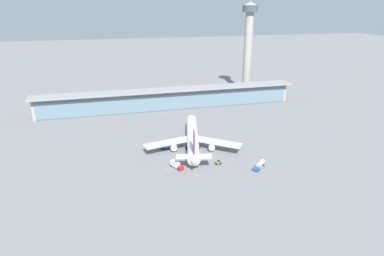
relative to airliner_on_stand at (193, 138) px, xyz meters
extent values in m
plane|color=slate|center=(1.68, -2.98, -5.52)|extent=(1200.00, 1200.00, 0.00)
cylinder|color=white|center=(0.32, 1.31, 0.02)|extent=(18.71, 55.24, 5.84)
cone|color=white|center=(7.38, 30.51, 0.02)|extent=(6.80, 6.46, 5.73)
cone|color=white|center=(-6.68, -27.62, 0.61)|extent=(6.62, 7.49, 5.26)
cube|color=black|center=(6.59, 27.26, 1.04)|extent=(4.83, 3.38, 0.71)
cube|color=#B7BABF|center=(-13.12, -0.68, -1.00)|extent=(25.99, 11.71, 0.71)
cube|color=#B7BABF|center=(11.36, -6.60, -1.00)|extent=(23.52, 21.03, 0.71)
cylinder|color=silver|center=(-10.32, -1.96, -3.02)|extent=(4.13, 4.87, 3.22)
cylinder|color=silver|center=(8.29, -6.46, -3.02)|extent=(4.13, 4.87, 3.22)
cube|color=#661E84|center=(-5.49, -22.69, 7.48)|extent=(2.34, 7.02, 9.07)
cube|color=#B7BABF|center=(-5.72, -23.67, 0.90)|extent=(16.71, 8.10, 0.50)
cylinder|color=black|center=(-3.53, -0.87, -4.82)|extent=(1.51, 1.66, 1.41)
cylinder|color=black|center=(2.74, -2.39, -4.82)|extent=(1.51, 1.66, 1.41)
cylinder|color=black|center=(5.53, 22.86, -4.82)|extent=(1.51, 1.66, 1.41)
cube|color=#234C9E|center=(20.95, -32.89, -4.32)|extent=(3.10, 3.12, 1.50)
cylinder|color=silver|center=(24.43, -29.59, -3.62)|extent=(5.51, 5.38, 2.10)
cylinder|color=black|center=(22.40, -33.04, -5.07)|extent=(0.85, 0.82, 0.90)
cylinder|color=black|center=(20.88, -31.44, -5.07)|extent=(0.85, 0.82, 0.90)
cylinder|color=black|center=(26.53, -29.12, -5.07)|extent=(0.85, 0.82, 0.90)
cylinder|color=black|center=(25.01, -27.51, -5.07)|extent=(0.85, 0.82, 0.90)
cube|color=olive|center=(6.62, -21.68, -4.62)|extent=(2.82, 1.54, 0.90)
cube|color=black|center=(6.92, -21.67, -3.82)|extent=(0.71, 0.71, 0.70)
cylinder|color=black|center=(5.65, -22.40, -5.07)|extent=(0.90, 0.29, 0.90)
cylinder|color=black|center=(5.63, -20.98, -5.07)|extent=(0.90, 0.29, 0.90)
cylinder|color=black|center=(7.61, -22.37, -5.07)|extent=(0.90, 0.29, 0.90)
cylinder|color=black|center=(7.59, -20.95, -5.07)|extent=(0.90, 0.29, 0.90)
cube|color=#234C9E|center=(-14.24, 1.56, -4.77)|extent=(5.12, 3.17, 0.60)
cube|color=black|center=(-16.55, 2.29, -3.68)|extent=(4.04, 2.06, 1.72)
cylinder|color=black|center=(-16.09, 1.28, -5.07)|extent=(0.94, 0.54, 0.90)
cylinder|color=black|center=(-15.59, 2.85, -5.07)|extent=(0.94, 0.54, 0.90)
cylinder|color=black|center=(-12.89, 0.26, -5.07)|extent=(0.94, 0.54, 0.90)
cylinder|color=black|center=(-12.38, 1.83, -5.07)|extent=(0.94, 0.54, 0.90)
cube|color=#B21E1E|center=(-11.71, -23.35, -4.32)|extent=(2.86, 2.64, 1.50)
cube|color=black|center=(-11.35, -24.06, -4.02)|extent=(1.90, 1.04, 0.70)
cube|color=silver|center=(-13.55, -19.69, -3.67)|extent=(4.12, 5.14, 2.50)
cylinder|color=black|center=(-11.12, -22.16, -5.07)|extent=(0.66, 0.93, 0.90)
cylinder|color=black|center=(-13.01, -23.11, -5.07)|extent=(0.66, 0.93, 0.90)
cylinder|color=black|center=(-13.28, -17.87, -5.07)|extent=(0.66, 0.93, 0.90)
cylinder|color=black|center=(-15.17, -18.82, -5.07)|extent=(0.66, 0.93, 0.90)
cube|color=#9E998E|center=(1.68, 70.35, 1.48)|extent=(180.00, 8.00, 14.00)
cube|color=slate|center=(1.68, 66.05, 0.78)|extent=(176.40, 0.50, 11.20)
cube|color=gray|center=(1.68, 68.35, 9.08)|extent=(183.60, 12.80, 1.20)
cylinder|color=#9E998E|center=(72.21, 97.91, 26.88)|extent=(6.40, 6.40, 64.80)
cylinder|color=#384C5B|center=(72.21, 97.91, 61.78)|extent=(12.00, 12.00, 5.00)
cone|color=#9E998E|center=(72.21, 97.91, 65.48)|extent=(10.20, 10.20, 2.40)
cone|color=orange|center=(-19.06, -26.52, -5.17)|extent=(0.44, 0.44, 0.70)
cube|color=black|center=(-19.06, -26.52, -5.50)|extent=(0.62, 0.62, 0.04)
cone|color=orange|center=(-1.57, -21.09, -5.17)|extent=(0.44, 0.44, 0.70)
cube|color=black|center=(-1.57, -21.09, -5.50)|extent=(0.62, 0.62, 0.04)
cone|color=orange|center=(-12.73, -25.88, -5.17)|extent=(0.44, 0.44, 0.70)
cube|color=black|center=(-12.73, -25.88, -5.50)|extent=(0.62, 0.62, 0.04)
camera|label=1|loc=(-41.39, -155.03, 65.40)|focal=31.23mm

